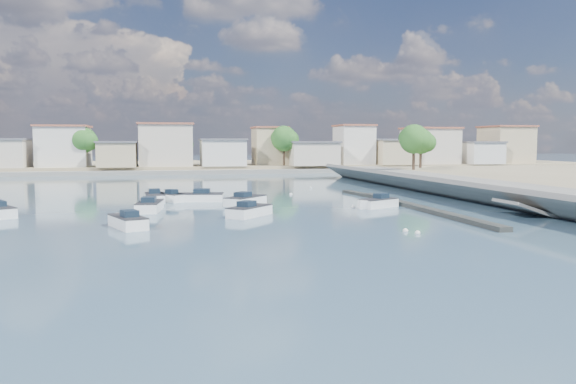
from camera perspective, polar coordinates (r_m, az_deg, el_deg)
The scene contains 16 objects.
ground at distance 77.39m, azimuth -1.09°, elevation 0.64°, with size 400.00×400.00×0.00m, color #2D415A.
seawall_walkway at distance 59.23m, azimuth 22.11°, elevation -0.20°, with size 5.00×90.00×1.80m, color slate.
breakwater at distance 53.36m, azimuth 11.92°, elevation -1.26°, with size 2.00×31.02×0.35m.
far_shore_land at distance 128.69m, azimuth -5.54°, elevation 2.67°, with size 160.00×40.00×1.40m, color gray.
far_shore_quay at distance 107.89m, azimuth -4.25°, elevation 2.07°, with size 160.00×2.50×0.80m, color slate.
far_town at distance 115.51m, azimuth 0.61°, elevation 4.53°, with size 113.01×12.80×8.35m.
shore_trees at distance 106.39m, azimuth 0.41°, elevation 5.18°, with size 74.56×38.32×7.92m.
motorboat_a at distance 40.77m, azimuth -16.05°, elevation -2.96°, with size 3.02×4.59×1.48m.
motorboat_b at distance 53.78m, azimuth -4.18°, elevation -0.89°, with size 4.54×4.88×1.48m.
motorboat_c at distance 57.43m, azimuth -9.56°, elevation -0.57°, with size 6.09×3.00×1.48m.
motorboat_d at distance 51.74m, azimuth 9.00°, elevation -1.17°, with size 4.25×3.23×1.48m.
motorboat_e at distance 50.35m, azimuth -13.82°, elevation -1.42°, with size 2.44×5.32×1.48m.
motorboat_f at distance 57.74m, azimuth -12.07°, elevation -0.58°, with size 3.30×3.66×1.48m.
motorboat_g at distance 57.50m, azimuth -13.37°, elevation -0.63°, with size 2.15×5.28×1.48m.
motorboat_h at distance 45.47m, azimuth -3.76°, elevation -1.97°, with size 4.18×4.47×1.48m.
mooring_buoys at distance 53.40m, azimuth 6.07°, elevation -1.30°, with size 6.85×37.18×0.37m.
Camera 1 is at (-14.79, -35.73, 5.88)m, focal length 35.00 mm.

